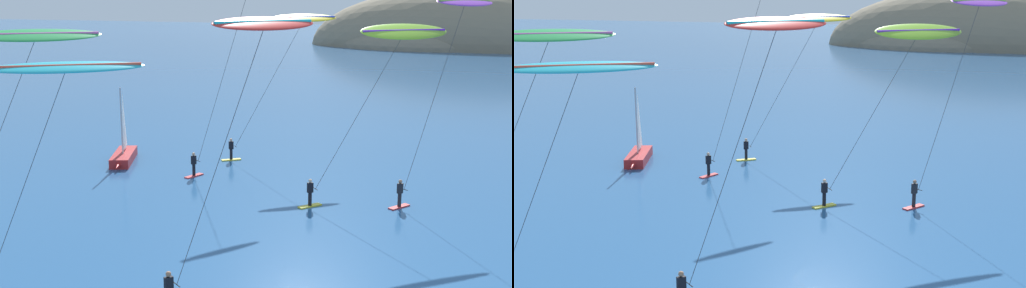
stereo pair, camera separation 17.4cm
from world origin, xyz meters
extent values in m
ellipsoid|color=#84755B|center=(-8.54, 164.85, 0.00)|extent=(80.69, 35.42, 30.66)
ellipsoid|color=#7A705B|center=(-18.55, 172.10, 0.00)|extent=(53.80, 54.30, 15.62)
cube|color=#B22323|center=(-17.88, 31.38, 0.35)|extent=(3.40, 4.92, 0.70)
cone|color=#B22323|center=(-16.81, 29.24, 0.35)|extent=(1.56, 2.23, 0.67)
cylinder|color=#B2B2B7|center=(-17.74, 31.12, 3.20)|extent=(0.12, 0.12, 5.00)
pyramid|color=white|center=(-18.14, 31.92, 3.03)|extent=(0.87, 1.65, 4.25)
cylinder|color=#A5A5AD|center=(-18.14, 31.92, 0.95)|extent=(0.87, 1.65, 0.08)
cube|color=yellow|center=(-10.61, 35.08, 0.04)|extent=(1.37, 1.31, 0.08)
cylinder|color=black|center=(-10.61, 35.08, 0.48)|extent=(0.22, 0.22, 0.80)
cube|color=black|center=(-10.61, 35.08, 1.18)|extent=(0.39, 0.37, 0.60)
sphere|color=tan|center=(-10.61, 35.08, 1.60)|extent=(0.22, 0.22, 0.22)
cylinder|color=black|center=(-10.34, 35.31, 1.06)|extent=(0.39, 0.44, 0.04)
ellipsoid|color=yellow|center=(-6.22, 38.89, 10.67)|extent=(4.81, 4.43, 0.73)
cylinder|color=#1432E0|center=(-6.22, 38.89, 10.72)|extent=(3.82, 3.35, 0.16)
cylinder|color=#333338|center=(-8.28, 37.10, 5.82)|extent=(4.15, 3.61, 9.53)
cube|color=yellow|center=(-1.34, 26.88, 0.04)|extent=(1.19, 1.46, 0.08)
cylinder|color=black|center=(-1.34, 26.88, 0.48)|extent=(0.22, 0.22, 0.80)
cube|color=black|center=(-1.34, 26.88, 1.18)|extent=(0.38, 0.38, 0.60)
sphere|color=beige|center=(-1.34, 26.88, 1.60)|extent=(0.22, 0.22, 0.22)
cylinder|color=black|center=(-1.09, 27.12, 1.06)|extent=(0.41, 0.42, 0.04)
ellipsoid|color=#8CD12D|center=(2.92, 31.01, 10.18)|extent=(5.28, 5.19, 1.03)
cylinder|color=#722DD1|center=(2.92, 31.01, 10.23)|extent=(4.12, 4.01, 0.16)
cylinder|color=#333338|center=(0.91, 29.07, 5.57)|extent=(4.04, 3.92, 9.03)
cube|color=red|center=(-10.94, 29.89, 0.04)|extent=(0.80, 1.55, 0.08)
cylinder|color=black|center=(-10.94, 29.89, 0.48)|extent=(0.22, 0.22, 0.80)
cube|color=black|center=(-10.94, 29.89, 1.18)|extent=(0.35, 0.39, 0.60)
sphere|color=tan|center=(-10.94, 29.89, 1.60)|extent=(0.22, 0.22, 0.22)
cylinder|color=black|center=(-10.76, 30.19, 1.06)|extent=(0.49, 0.32, 0.04)
cylinder|color=#333338|center=(-9.61, 32.13, 7.15)|extent=(2.33, 3.90, 12.18)
ellipsoid|color=#23B2C6|center=(-6.81, 12.67, 9.38)|extent=(5.53, 4.93, 0.53)
cylinder|color=#DB4C38|center=(-6.81, 12.67, 9.43)|extent=(4.66, 4.00, 0.16)
cylinder|color=#333338|center=(-8.11, 11.56, 5.17)|extent=(2.63, 2.24, 8.23)
cube|color=red|center=(3.54, 28.89, 0.04)|extent=(1.09, 1.50, 0.08)
cylinder|color=black|center=(3.54, 28.89, 0.48)|extent=(0.22, 0.22, 0.80)
cube|color=black|center=(3.54, 28.89, 1.18)|extent=(0.35, 0.39, 0.60)
sphere|color=#9E7051|center=(3.54, 28.89, 1.60)|extent=(0.22, 0.22, 0.22)
cylinder|color=black|center=(3.72, 29.19, 1.06)|extent=(0.49, 0.32, 0.04)
ellipsoid|color=purple|center=(6.02, 32.98, 11.90)|extent=(3.83, 4.96, 0.69)
cylinder|color=#7ACC42|center=(6.02, 32.98, 11.95)|extent=(2.54, 4.05, 0.16)
cylinder|color=#333338|center=(4.87, 31.09, 6.43)|extent=(2.33, 3.82, 10.75)
cube|color=black|center=(-2.01, 12.17, 1.18)|extent=(0.35, 0.39, 0.60)
sphere|color=#9E7051|center=(-2.01, 12.17, 1.60)|extent=(0.22, 0.22, 0.22)
cylinder|color=black|center=(-1.83, 12.47, 1.06)|extent=(0.49, 0.32, 0.04)
ellipsoid|color=red|center=(0.36, 16.08, 11.10)|extent=(3.57, 4.81, 0.67)
cylinder|color=#23D6DB|center=(0.36, 16.08, 11.15)|extent=(2.55, 4.06, 0.16)
cylinder|color=#333338|center=(-0.73, 14.28, 6.03)|extent=(2.22, 3.64, 9.95)
ellipsoid|color=green|center=(-11.05, 15.69, 10.41)|extent=(5.27, 5.31, 0.69)
cylinder|color=#D660B7|center=(-11.05, 15.69, 10.46)|extent=(4.15, 4.19, 0.16)
camera|label=1|loc=(10.59, -7.61, 12.03)|focal=45.00mm
camera|label=2|loc=(10.75, -7.54, 12.03)|focal=45.00mm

